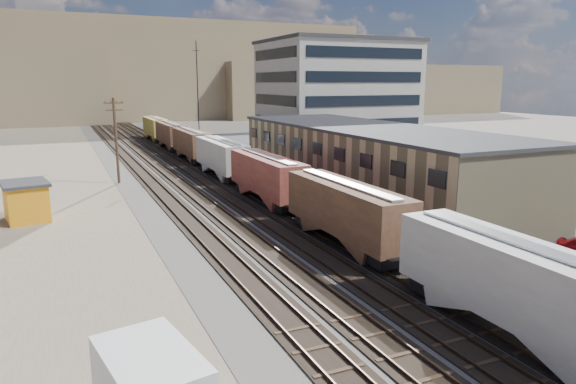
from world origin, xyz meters
name	(u,v)px	position (x,y,z in m)	size (l,w,h in m)	color
ground	(384,313)	(0.00, 0.00, 0.00)	(300.00, 300.00, 0.00)	#6B6356
ballast_bed	(176,168)	(0.00, 50.00, 0.03)	(18.00, 200.00, 0.06)	#4C4742
dirt_yard	(8,195)	(-20.00, 40.00, 0.01)	(24.00, 180.00, 0.03)	#71674E
asphalt_lot	(370,174)	(22.00, 35.00, 0.02)	(26.00, 120.00, 0.04)	#232326
rail_tracks	(172,168)	(-0.55, 50.00, 0.11)	(11.40, 200.00, 0.24)	black
freight_train	(241,164)	(3.80, 33.31, 2.79)	(3.00, 119.74, 4.46)	black
warehouse	(367,160)	(14.98, 25.00, 3.65)	(12.40, 40.40, 7.25)	tan
office_tower	(336,97)	(27.95, 54.95, 9.26)	(22.60, 18.60, 18.45)	#9E998E
utility_pole_north	(116,139)	(-8.50, 42.00, 5.30)	(2.20, 0.32, 10.00)	#382619
radio_mast	(198,99)	(6.00, 60.00, 9.12)	(1.20, 0.16, 18.00)	black
hills_north	(100,75)	(0.17, 167.92, 14.10)	(265.00, 80.00, 32.00)	brown
maintenance_shed	(26,201)	(-17.63, 27.97, 1.75)	(4.33, 5.19, 3.41)	orange
parked_car_silver	(567,203)	(27.59, 10.80, 0.85)	(2.40, 5.89, 1.71)	#979A9E
parked_car_blue	(354,155)	(26.87, 46.96, 0.74)	(2.45, 5.31, 1.48)	navy
parked_car_far	(357,149)	(30.98, 52.90, 0.80)	(1.90, 4.72, 1.61)	white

